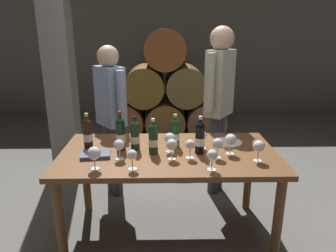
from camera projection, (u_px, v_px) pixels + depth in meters
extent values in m
plane|color=#66635E|center=(168.00, 234.00, 2.70)|extent=(14.00, 14.00, 0.00)
cube|color=slate|center=(164.00, 43.00, 6.29)|extent=(10.00, 0.24, 2.80)
cylinder|color=brown|center=(126.00, 118.00, 5.08)|extent=(0.60, 0.90, 0.60)
cylinder|color=brown|center=(165.00, 118.00, 5.09)|extent=(0.60, 0.90, 0.60)
cylinder|color=brown|center=(204.00, 117.00, 5.11)|extent=(0.60, 0.90, 0.60)
cylinder|color=brown|center=(145.00, 84.00, 4.92)|extent=(0.60, 0.90, 0.60)
cylinder|color=brown|center=(185.00, 84.00, 4.94)|extent=(0.60, 0.90, 0.60)
cylinder|color=brown|center=(165.00, 49.00, 4.77)|extent=(0.60, 0.90, 0.60)
cube|color=slate|center=(59.00, 62.00, 3.82)|extent=(0.32, 0.32, 2.60)
cube|color=brown|center=(169.00, 154.00, 2.48)|extent=(1.70, 0.90, 0.04)
cylinder|color=brown|center=(61.00, 226.00, 2.21)|extent=(0.07, 0.07, 0.72)
cylinder|color=brown|center=(277.00, 224.00, 2.24)|extent=(0.07, 0.07, 0.72)
cylinder|color=brown|center=(86.00, 176.00, 2.95)|extent=(0.07, 0.07, 0.72)
cylinder|color=brown|center=(248.00, 175.00, 2.98)|extent=(0.07, 0.07, 0.72)
cylinder|color=#19381E|center=(153.00, 141.00, 2.42)|extent=(0.07, 0.07, 0.20)
sphere|color=#19381E|center=(153.00, 128.00, 2.38)|extent=(0.07, 0.07, 0.07)
cylinder|color=#19381E|center=(153.00, 125.00, 2.38)|extent=(0.03, 0.03, 0.06)
cylinder|color=silver|center=(153.00, 120.00, 2.36)|extent=(0.03, 0.03, 0.02)
cylinder|color=silver|center=(153.00, 143.00, 2.42)|extent=(0.07, 0.07, 0.06)
cylinder|color=#19381E|center=(135.00, 138.00, 2.49)|extent=(0.07, 0.07, 0.19)
sphere|color=#19381E|center=(135.00, 126.00, 2.45)|extent=(0.07, 0.07, 0.07)
cylinder|color=#19381E|center=(135.00, 123.00, 2.45)|extent=(0.03, 0.03, 0.06)
cylinder|color=black|center=(134.00, 118.00, 2.43)|extent=(0.03, 0.03, 0.02)
cylinder|color=silver|center=(135.00, 140.00, 2.49)|extent=(0.07, 0.07, 0.06)
cylinder|color=#19381E|center=(175.00, 135.00, 2.56)|extent=(0.07, 0.07, 0.19)
sphere|color=#19381E|center=(175.00, 123.00, 2.53)|extent=(0.07, 0.07, 0.07)
cylinder|color=#19381E|center=(175.00, 121.00, 2.52)|extent=(0.03, 0.03, 0.06)
cylinder|color=tan|center=(175.00, 116.00, 2.51)|extent=(0.03, 0.03, 0.02)
cylinder|color=silver|center=(175.00, 137.00, 2.56)|extent=(0.07, 0.07, 0.06)
cylinder|color=black|center=(88.00, 136.00, 2.52)|extent=(0.07, 0.07, 0.21)
sphere|color=black|center=(87.00, 123.00, 2.49)|extent=(0.07, 0.07, 0.07)
cylinder|color=black|center=(87.00, 120.00, 2.48)|extent=(0.03, 0.03, 0.06)
cylinder|color=gold|center=(86.00, 115.00, 2.47)|extent=(0.03, 0.03, 0.02)
cylinder|color=silver|center=(88.00, 137.00, 2.52)|extent=(0.07, 0.07, 0.06)
cylinder|color=black|center=(121.00, 137.00, 2.49)|extent=(0.07, 0.07, 0.22)
sphere|color=black|center=(120.00, 122.00, 2.45)|extent=(0.07, 0.07, 0.07)
cylinder|color=black|center=(120.00, 119.00, 2.44)|extent=(0.03, 0.03, 0.07)
cylinder|color=#B21E23|center=(120.00, 113.00, 2.43)|extent=(0.03, 0.03, 0.03)
cylinder|color=silver|center=(121.00, 138.00, 2.49)|extent=(0.07, 0.07, 0.07)
cylinder|color=black|center=(200.00, 140.00, 2.42)|extent=(0.07, 0.07, 0.21)
sphere|color=black|center=(200.00, 127.00, 2.39)|extent=(0.07, 0.07, 0.07)
cylinder|color=black|center=(200.00, 123.00, 2.38)|extent=(0.03, 0.03, 0.07)
cylinder|color=silver|center=(200.00, 118.00, 2.37)|extent=(0.03, 0.03, 0.02)
cylinder|color=silver|center=(200.00, 142.00, 2.43)|extent=(0.07, 0.07, 0.06)
cylinder|color=white|center=(212.00, 170.00, 2.16)|extent=(0.06, 0.06, 0.00)
cylinder|color=white|center=(212.00, 164.00, 2.15)|extent=(0.01, 0.01, 0.07)
sphere|color=white|center=(212.00, 155.00, 2.12)|extent=(0.08, 0.08, 0.08)
cylinder|color=white|center=(95.00, 169.00, 2.17)|extent=(0.06, 0.06, 0.00)
cylinder|color=white|center=(95.00, 163.00, 2.16)|extent=(0.01, 0.01, 0.07)
sphere|color=white|center=(94.00, 153.00, 2.14)|extent=(0.09, 0.09, 0.09)
cylinder|color=white|center=(172.00, 159.00, 2.34)|extent=(0.06, 0.06, 0.00)
cylinder|color=white|center=(172.00, 154.00, 2.32)|extent=(0.01, 0.01, 0.07)
sphere|color=white|center=(172.00, 145.00, 2.30)|extent=(0.08, 0.08, 0.08)
cylinder|color=white|center=(230.00, 154.00, 2.43)|extent=(0.06, 0.06, 0.00)
cylinder|color=white|center=(230.00, 149.00, 2.42)|extent=(0.01, 0.01, 0.07)
sphere|color=white|center=(231.00, 140.00, 2.40)|extent=(0.09, 0.09, 0.09)
cylinder|color=white|center=(120.00, 159.00, 2.33)|extent=(0.06, 0.06, 0.00)
cylinder|color=white|center=(120.00, 154.00, 2.32)|extent=(0.01, 0.01, 0.07)
sphere|color=white|center=(119.00, 145.00, 2.30)|extent=(0.08, 0.08, 0.08)
cylinder|color=white|center=(202.00, 148.00, 2.54)|extent=(0.06, 0.06, 0.00)
cylinder|color=white|center=(202.00, 143.00, 2.53)|extent=(0.01, 0.01, 0.07)
sphere|color=white|center=(202.00, 136.00, 2.51)|extent=(0.07, 0.07, 0.07)
cylinder|color=white|center=(170.00, 152.00, 2.47)|extent=(0.06, 0.06, 0.00)
cylinder|color=white|center=(170.00, 147.00, 2.46)|extent=(0.01, 0.01, 0.07)
sphere|color=white|center=(170.00, 138.00, 2.44)|extent=(0.08, 0.08, 0.08)
cylinder|color=white|center=(133.00, 169.00, 2.17)|extent=(0.06, 0.06, 0.00)
cylinder|color=white|center=(132.00, 164.00, 2.15)|extent=(0.01, 0.01, 0.07)
sphere|color=white|center=(132.00, 155.00, 2.13)|extent=(0.07, 0.07, 0.07)
cylinder|color=white|center=(257.00, 161.00, 2.30)|extent=(0.06, 0.06, 0.00)
cylinder|color=white|center=(258.00, 156.00, 2.29)|extent=(0.01, 0.01, 0.07)
sphere|color=white|center=(259.00, 146.00, 2.27)|extent=(0.09, 0.09, 0.09)
cylinder|color=white|center=(190.00, 158.00, 2.35)|extent=(0.06, 0.06, 0.00)
cylinder|color=white|center=(190.00, 153.00, 2.34)|extent=(0.01, 0.01, 0.07)
sphere|color=white|center=(190.00, 144.00, 2.32)|extent=(0.07, 0.07, 0.07)
cylinder|color=white|center=(217.00, 158.00, 2.36)|extent=(0.06, 0.06, 0.00)
cylinder|color=white|center=(217.00, 153.00, 2.35)|extent=(0.01, 0.01, 0.07)
sphere|color=white|center=(218.00, 144.00, 2.32)|extent=(0.08, 0.08, 0.08)
cube|color=#4C5670|center=(96.00, 155.00, 2.38)|extent=(0.24, 0.19, 0.03)
cylinder|color=white|center=(228.00, 143.00, 2.65)|extent=(0.24, 0.24, 0.01)
cylinder|color=#383842|center=(219.00, 152.00, 3.35)|extent=(0.11, 0.11, 0.85)
cylinder|color=#383842|center=(214.00, 155.00, 3.26)|extent=(0.11, 0.11, 0.85)
cube|color=#B2B29E|center=(220.00, 83.00, 3.08)|extent=(0.33, 0.37, 0.64)
cylinder|color=#B2B29E|center=(229.00, 77.00, 3.23)|extent=(0.08, 0.08, 0.54)
cylinder|color=#B2B29E|center=(210.00, 83.00, 2.90)|extent=(0.08, 0.08, 0.54)
sphere|color=tan|center=(222.00, 38.00, 2.95)|extent=(0.23, 0.23, 0.23)
cylinder|color=#383842|center=(111.00, 158.00, 3.31)|extent=(0.11, 0.11, 0.77)
cylinder|color=#383842|center=(116.00, 161.00, 3.22)|extent=(0.11, 0.11, 0.77)
cube|color=#8499BC|center=(110.00, 96.00, 3.06)|extent=(0.34, 0.36, 0.58)
cylinder|color=#8499BC|center=(100.00, 90.00, 3.21)|extent=(0.08, 0.08, 0.49)
cylinder|color=#8499BC|center=(121.00, 97.00, 2.90)|extent=(0.08, 0.08, 0.49)
sphere|color=tan|center=(108.00, 56.00, 2.95)|extent=(0.21, 0.21, 0.21)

